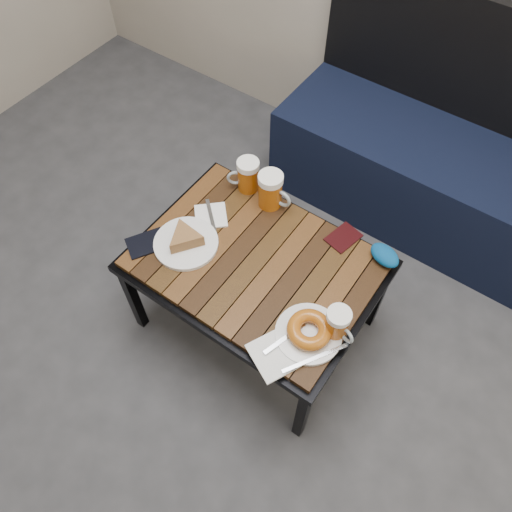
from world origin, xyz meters
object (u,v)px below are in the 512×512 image
Objects in this scene: beer_mug_right at (337,324)px; knit_pouch at (385,255)px; plate_pie at (185,240)px; passport_burgundy at (343,238)px; passport_navy at (146,243)px; plate_bagel at (309,332)px; bench at (432,171)px; beer_mug_centre at (271,190)px; beer_mug_left at (247,175)px; cafe_table at (256,267)px.

knit_pouch is (-0.00, 0.34, -0.04)m from beer_mug_right.
passport_burgundy is at bearing 38.09° from plate_pie.
knit_pouch is at bearing 61.36° from passport_navy.
bench is at bearing 90.16° from plate_bagel.
beer_mug_centre is 1.24× the size of passport_burgundy.
beer_mug_left is 1.00× the size of passport_navy.
beer_mug_left is 0.59× the size of plate_pie.
cafe_table is 3.16× the size of plate_bagel.
cafe_table is at bearing 55.53° from passport_navy.
passport_navy is 0.70m from passport_burgundy.
bench is 0.91m from beer_mug_left.
beer_mug_centre is (-0.40, -0.72, 0.27)m from bench.
beer_mug_centre reaches higher than cafe_table.
plate_bagel is at bearing -63.36° from passport_burgundy.
beer_mug_right is 0.38m from passport_burgundy.
bench reaches higher than beer_mug_centre.
plate_bagel is 0.41m from passport_burgundy.
bench reaches higher than passport_navy.
beer_mug_left is at bearing 142.82° from plate_bagel.
plate_bagel is 1.97× the size of passport_navy.
passport_burgundy is at bearing -97.69° from bench.
beer_mug_right reaches higher than passport_burgundy.
beer_mug_right is (0.07, -1.04, 0.26)m from bench.
plate_pie is at bearing -117.18° from bench.
passport_navy is (-0.26, -0.41, -0.07)m from beer_mug_centre.
beer_mug_right is at bearing -89.59° from knit_pouch.
passport_navy is at bearing -122.61° from beer_mug_centre.
beer_mug_left is 0.45m from passport_navy.
passport_navy is (-0.72, -0.09, -0.06)m from beer_mug_right.
beer_mug_centre reaches higher than passport_navy.
knit_pouch is (0.58, 0.00, -0.04)m from beer_mug_left.
beer_mug_right is 0.73m from passport_navy.
passport_navy reaches higher than cafe_table.
plate_bagel is (0.00, -1.09, 0.22)m from bench.
beer_mug_right is 0.54× the size of plate_pie.
plate_pie is 0.56m from passport_burgundy.
passport_navy is at bearing -146.03° from plate_pie.
beer_mug_centre is at bearing -163.85° from passport_burgundy.
beer_mug_left is 0.58m from knit_pouch.
beer_mug_centre reaches higher than plate_pie.
plate_pie is 0.87× the size of plate_bagel.
passport_burgundy is at bearing 143.77° from beer_mug_left.
bench is at bearing -162.85° from beer_mug_left.
passport_navy is 1.18× the size of knit_pouch.
bench is at bearing 60.38° from beer_mug_centre.
plate_pie is (-0.54, -1.05, 0.23)m from bench.
plate_bagel is 2.32× the size of knit_pouch.
beer_mug_right is at bearing 37.59° from passport_navy.
passport_burgundy is (0.44, 0.35, -0.02)m from plate_pie.
beer_mug_right is 1.03× the size of passport_burgundy.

